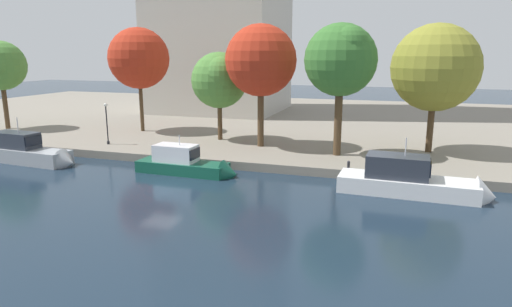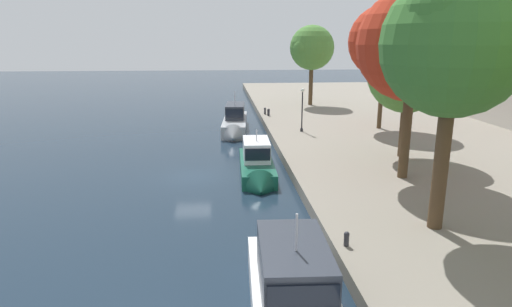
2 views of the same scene
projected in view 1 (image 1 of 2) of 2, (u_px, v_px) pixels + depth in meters
The scene contains 15 objects.
ground_plane at pixel (160, 189), 32.43m from camera, with size 220.00×220.00×0.00m, color #192838.
dock_promenade at pixel (280, 119), 64.19m from camera, with size 120.00×55.00×0.74m, color gray.
motor_yacht_0 at pixel (26, 154), 40.25m from camera, with size 10.81×3.08×4.76m.
motor_yacht_1 at pixel (188, 166), 36.52m from camera, with size 8.71×2.52×4.00m.
motor_yacht_2 at pixel (414, 184), 31.03m from camera, with size 10.42×3.17×5.00m.
mooring_bollard_0 at pixel (348, 164), 35.18m from camera, with size 0.25×0.25×0.66m.
mooring_bollard_1 at pixel (18, 138), 45.48m from camera, with size 0.31×0.31×0.83m.
mooring_bollard_2 at pixel (7, 138), 45.54m from camera, with size 0.25×0.25×0.80m.
lamp_post at pixel (107, 120), 44.30m from camera, with size 0.37×0.37×4.14m.
tree_0 at pixel (0, 65), 52.61m from camera, with size 5.94×5.81×10.44m.
tree_1 at pixel (138, 58), 50.84m from camera, with size 6.92×6.92×11.84m.
tree_2 at pixel (258, 61), 42.46m from camera, with size 7.29×6.80×11.68m.
tree_3 at pixel (438, 67), 39.73m from camera, with size 7.78×7.78×11.57m.
tree_4 at pixel (220, 79), 45.76m from camera, with size 5.76×5.76×9.10m.
tree_5 at pixel (343, 59), 38.10m from camera, with size 6.27×6.27×11.51m.
Camera 1 is at (16.21, -27.42, 9.66)m, focal length 31.26 mm.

